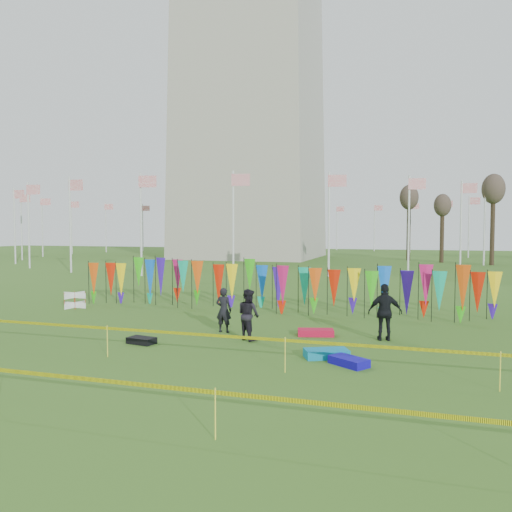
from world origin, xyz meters
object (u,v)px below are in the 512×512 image
(person_left, at_px, (224,310))
(kite_bag_red, at_px, (316,332))
(kite_bag_blue, at_px, (349,361))
(person_right, at_px, (385,312))
(kite_bag_turquoise, at_px, (326,353))
(kite_bag_black, at_px, (142,340))
(person_mid, at_px, (249,315))
(box_kite, at_px, (75,300))

(person_left, height_order, kite_bag_red, person_left)
(kite_bag_blue, bearing_deg, person_right, 77.41)
(person_right, xyz_separation_m, kite_bag_turquoise, (-1.45, -2.75, -0.80))
(kite_bag_blue, height_order, kite_bag_black, kite_bag_blue)
(person_left, bearing_deg, kite_bag_blue, 149.59)
(person_left, xyz_separation_m, person_mid, (1.21, -0.91, 0.05))
(kite_bag_turquoise, xyz_separation_m, kite_bag_red, (-0.82, 2.80, -0.01))
(box_kite, relative_size, kite_bag_blue, 0.71)
(person_left, relative_size, kite_bag_blue, 1.53)
(person_mid, height_order, kite_bag_red, person_mid)
(person_left, bearing_deg, person_right, -174.13)
(kite_bag_turquoise, bearing_deg, person_right, 62.23)
(box_kite, xyz_separation_m, kite_bag_red, (11.68, -2.65, -0.25))
(box_kite, relative_size, kite_bag_black, 0.85)
(person_mid, bearing_deg, person_left, -2.73)
(person_right, bearing_deg, person_left, -7.30)
(kite_bag_blue, bearing_deg, kite_bag_black, 174.66)
(person_mid, xyz_separation_m, kite_bag_turquoise, (2.79, -1.50, -0.71))
(kite_bag_turquoise, distance_m, kite_bag_blue, 0.93)
(box_kite, xyz_separation_m, kite_bag_black, (6.65, -5.45, -0.26))
(box_kite, xyz_separation_m, kite_bag_blue, (13.20, -6.07, -0.26))
(box_kite, bearing_deg, kite_bag_blue, -24.68)
(kite_bag_red, relative_size, kite_bag_black, 1.40)
(person_left, xyz_separation_m, kite_bag_blue, (4.71, -3.02, -0.68))
(person_mid, distance_m, person_right, 4.42)
(kite_bag_red, bearing_deg, kite_bag_black, -150.88)
(box_kite, distance_m, person_left, 9.04)
(person_right, height_order, kite_bag_turquoise, person_right)
(kite_bag_turquoise, relative_size, kite_bag_black, 1.41)
(person_left, distance_m, kite_bag_turquoise, 4.72)
(person_mid, relative_size, kite_bag_black, 1.95)
(box_kite, height_order, kite_bag_turquoise, box_kite)
(box_kite, bearing_deg, person_mid, -22.17)
(person_right, relative_size, kite_bag_red, 1.53)
(box_kite, height_order, kite_bag_black, box_kite)
(box_kite, bearing_deg, person_right, -10.97)
(box_kite, distance_m, kite_bag_blue, 14.53)
(person_right, distance_m, kite_bag_blue, 3.54)
(box_kite, height_order, person_right, person_right)
(kite_bag_blue, relative_size, kite_bag_black, 1.20)
(person_left, height_order, kite_bag_blue, person_left)
(person_left, distance_m, person_right, 5.47)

